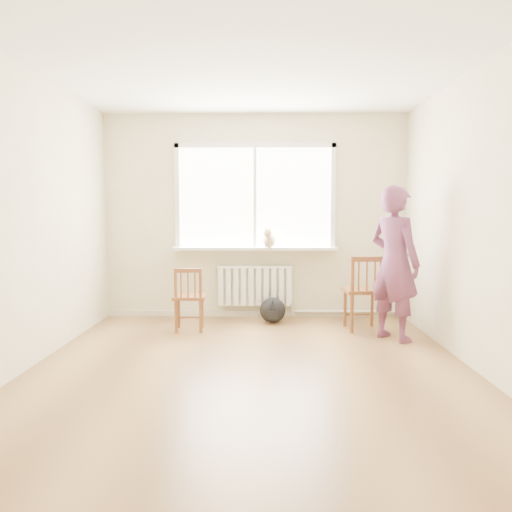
{
  "coord_description": "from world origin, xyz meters",
  "views": [
    {
      "loc": [
        0.12,
        -4.42,
        1.4
      ],
      "look_at": [
        0.03,
        1.2,
        0.91
      ],
      "focal_mm": 35.0,
      "sensor_mm": 36.0,
      "label": 1
    }
  ],
  "objects_px": {
    "chair_right": "(364,293)",
    "cat": "(269,239)",
    "chair_left": "(189,299)",
    "backpack": "(273,310)",
    "person": "(394,263)"
  },
  "relations": [
    {
      "from": "chair_right",
      "to": "cat",
      "type": "height_order",
      "value": "cat"
    },
    {
      "from": "chair_right",
      "to": "chair_left",
      "type": "bearing_deg",
      "value": -2.62
    },
    {
      "from": "chair_left",
      "to": "backpack",
      "type": "relative_size",
      "value": 2.34
    },
    {
      "from": "cat",
      "to": "backpack",
      "type": "height_order",
      "value": "cat"
    },
    {
      "from": "chair_left",
      "to": "person",
      "type": "relative_size",
      "value": 0.45
    },
    {
      "from": "cat",
      "to": "chair_right",
      "type": "bearing_deg",
      "value": -18.45
    },
    {
      "from": "chair_right",
      "to": "backpack",
      "type": "xyz_separation_m",
      "value": [
        -1.07,
        0.4,
        -0.29
      ]
    },
    {
      "from": "chair_right",
      "to": "person",
      "type": "relative_size",
      "value": 0.53
    },
    {
      "from": "person",
      "to": "cat",
      "type": "xyz_separation_m",
      "value": [
        -1.36,
        1.02,
        0.21
      ]
    },
    {
      "from": "person",
      "to": "backpack",
      "type": "xyz_separation_m",
      "value": [
        -1.32,
        0.81,
        -0.69
      ]
    },
    {
      "from": "chair_left",
      "to": "cat",
      "type": "xyz_separation_m",
      "value": [
        0.95,
        0.66,
        0.67
      ]
    },
    {
      "from": "chair_left",
      "to": "cat",
      "type": "relative_size",
      "value": 1.9
    },
    {
      "from": "chair_right",
      "to": "backpack",
      "type": "distance_m",
      "value": 1.18
    },
    {
      "from": "chair_left",
      "to": "backpack",
      "type": "height_order",
      "value": "chair_left"
    },
    {
      "from": "chair_left",
      "to": "cat",
      "type": "distance_m",
      "value": 1.34
    }
  ]
}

